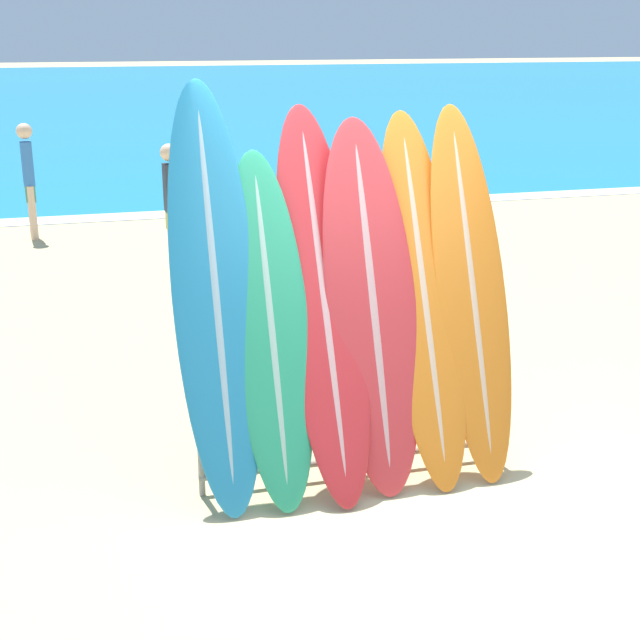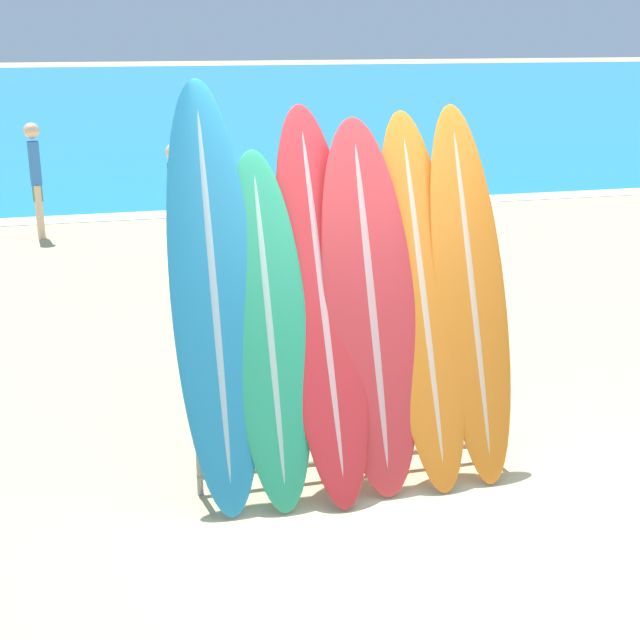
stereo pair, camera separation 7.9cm
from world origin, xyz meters
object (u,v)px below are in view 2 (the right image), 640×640
surfboard_slot_1 (269,328)px  surfboard_slot_2 (321,300)px  surfboard_slot_0 (214,294)px  person_near_water (295,202)px  person_mid_beach (355,169)px  surfboard_slot_3 (370,304)px  surfboard_slot_4 (422,297)px  person_far_left (177,202)px  surfboard_slot_5 (470,291)px  surfboard_rack (351,414)px  person_far_right (36,176)px

surfboard_slot_1 → surfboard_slot_2: bearing=13.9°
surfboard_slot_0 → person_near_water: 4.96m
person_near_water → person_mid_beach: 3.02m
surfboard_slot_0 → surfboard_slot_3: size_ratio=1.11×
surfboard_slot_3 → surfboard_slot_4: (0.36, 0.03, 0.01)m
surfboard_slot_1 → surfboard_slot_3: (0.66, 0.03, 0.09)m
surfboard_slot_2 → person_near_water: (0.90, 4.69, -0.27)m
person_mid_beach → surfboard_slot_1: bearing=38.7°
surfboard_slot_3 → person_far_left: bearing=97.3°
surfboard_slot_1 → person_near_water: 4.94m
person_mid_beach → person_far_left: (-2.78, -1.92, -0.01)m
person_far_left → surfboard_slot_0: bearing=-8.2°
surfboard_slot_2 → surfboard_slot_5: 0.99m
surfboard_rack → surfboard_slot_3: 0.72m
surfboard_slot_4 → person_near_water: (0.23, 4.71, -0.25)m
surfboard_rack → surfboard_slot_1: 0.80m
surfboard_slot_1 → surfboard_slot_5: size_ratio=0.90×
person_near_water → surfboard_slot_1: bearing=171.7°
surfboard_slot_4 → surfboard_rack: bearing=-164.6°
person_far_right → person_near_water: bearing=-139.3°
surfboard_slot_4 → person_near_water: surfboard_slot_4 is taller
surfboard_slot_3 → person_far_left: surfboard_slot_3 is taller
person_mid_beach → person_far_left: 3.38m
surfboard_slot_2 → surfboard_slot_4: surfboard_slot_2 is taller
surfboard_slot_3 → person_far_left: size_ratio=1.49×
surfboard_rack → surfboard_slot_1: (-0.51, 0.08, 0.60)m
surfboard_slot_3 → surfboard_slot_5: surfboard_slot_5 is taller
surfboard_slot_0 → surfboard_slot_5: surfboard_slot_0 is taller
surfboard_slot_1 → person_mid_beach: size_ratio=1.35×
person_far_left → person_far_right: person_far_right is taller
person_mid_beach → person_far_right: size_ratio=0.97×
person_far_left → person_mid_beach: bearing=119.5°
surfboard_rack → surfboard_slot_3: (0.15, 0.11, 0.69)m
surfboard_slot_1 → person_far_right: (-1.73, 7.72, -0.18)m
person_mid_beach → surfboard_slot_0: bearing=36.3°
surfboard_slot_4 → surfboard_slot_5: bearing=-2.3°
surfboard_slot_2 → surfboard_rack: bearing=-47.3°
surfboard_slot_2 → person_far_left: 5.42m
surfboard_slot_0 → person_far_left: bearing=87.0°
surfboard_slot_5 → person_far_left: surfboard_slot_5 is taller
surfboard_rack → surfboard_slot_0: surfboard_slot_0 is taller
surfboard_rack → surfboard_slot_5: 1.12m
surfboard_slot_5 → person_mid_beach: (1.40, 7.36, -0.32)m
person_far_left → surfboard_slot_2: bearing=-1.0°
person_far_left → person_far_right: 2.81m
surfboard_rack → surfboard_slot_1: size_ratio=0.96×
surfboard_slot_2 → surfboard_slot_5: (0.99, -0.04, -0.01)m
surfboard_slot_0 → surfboard_slot_5: bearing=-1.2°
surfboard_slot_5 → person_mid_beach: bearing=79.3°
surfboard_slot_0 → surfboard_slot_2: bearing=0.3°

